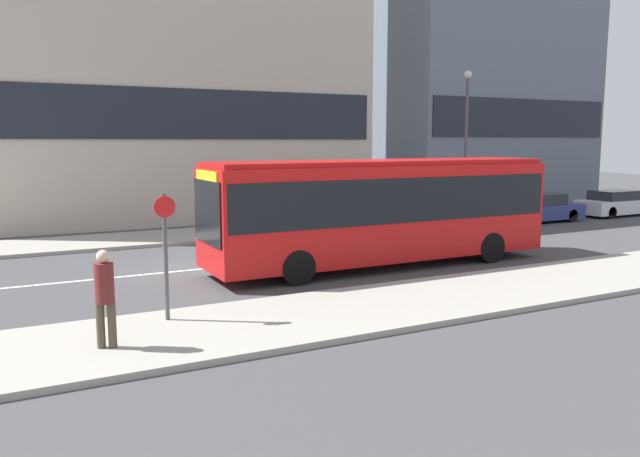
{
  "coord_description": "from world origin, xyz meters",
  "views": [
    {
      "loc": [
        -5.55,
        -17.9,
        3.83
      ],
      "look_at": [
        2.85,
        -1.79,
        1.25
      ],
      "focal_mm": 35.0,
      "sensor_mm": 36.0,
      "label": 1
    }
  ],
  "objects_px": {
    "parked_car_0": "(452,214)",
    "bus_stop_sign": "(165,247)",
    "parked_car_1": "(537,208)",
    "city_bus": "(381,206)",
    "parked_car_2": "(616,204)",
    "street_lamp": "(466,130)",
    "pedestrian_near_stop": "(105,292)"
  },
  "relations": [
    {
      "from": "parked_car_2",
      "to": "street_lamp",
      "type": "distance_m",
      "value": 9.46
    },
    {
      "from": "parked_car_1",
      "to": "street_lamp",
      "type": "height_order",
      "value": "street_lamp"
    },
    {
      "from": "parked_car_0",
      "to": "parked_car_2",
      "type": "bearing_deg",
      "value": -0.82
    },
    {
      "from": "parked_car_0",
      "to": "bus_stop_sign",
      "type": "relative_size",
      "value": 1.51
    },
    {
      "from": "parked_car_0",
      "to": "street_lamp",
      "type": "bearing_deg",
      "value": 37.92
    },
    {
      "from": "parked_car_1",
      "to": "parked_car_2",
      "type": "bearing_deg",
      "value": -1.11
    },
    {
      "from": "parked_car_1",
      "to": "city_bus",
      "type": "bearing_deg",
      "value": -156.26
    },
    {
      "from": "parked_car_0",
      "to": "street_lamp",
      "type": "distance_m",
      "value": 4.44
    },
    {
      "from": "parked_car_0",
      "to": "street_lamp",
      "type": "xyz_separation_m",
      "value": [
        1.96,
        1.52,
        3.68
      ]
    },
    {
      "from": "parked_car_2",
      "to": "street_lamp",
      "type": "xyz_separation_m",
      "value": [
        -8.54,
        1.68,
        3.7
      ]
    },
    {
      "from": "parked_car_1",
      "to": "street_lamp",
      "type": "distance_m",
      "value": 5.08
    },
    {
      "from": "parked_car_1",
      "to": "street_lamp",
      "type": "bearing_deg",
      "value": 153.38
    },
    {
      "from": "parked_car_0",
      "to": "street_lamp",
      "type": "height_order",
      "value": "street_lamp"
    },
    {
      "from": "parked_car_1",
      "to": "bus_stop_sign",
      "type": "relative_size",
      "value": 1.67
    },
    {
      "from": "parked_car_2",
      "to": "street_lamp",
      "type": "relative_size",
      "value": 0.63
    },
    {
      "from": "pedestrian_near_stop",
      "to": "bus_stop_sign",
      "type": "height_order",
      "value": "bus_stop_sign"
    },
    {
      "from": "city_bus",
      "to": "parked_car_2",
      "type": "relative_size",
      "value": 2.51
    },
    {
      "from": "parked_car_0",
      "to": "parked_car_1",
      "type": "xyz_separation_m",
      "value": [
        5.09,
        -0.05,
        -0.01
      ]
    },
    {
      "from": "street_lamp",
      "to": "pedestrian_near_stop",
      "type": "bearing_deg",
      "value": -147.48
    },
    {
      "from": "parked_car_0",
      "to": "street_lamp",
      "type": "relative_size",
      "value": 0.58
    },
    {
      "from": "street_lamp",
      "to": "parked_car_0",
      "type": "bearing_deg",
      "value": -142.08
    },
    {
      "from": "parked_car_1",
      "to": "pedestrian_near_stop",
      "type": "height_order",
      "value": "pedestrian_near_stop"
    },
    {
      "from": "parked_car_2",
      "to": "bus_stop_sign",
      "type": "bearing_deg",
      "value": -161.24
    },
    {
      "from": "parked_car_1",
      "to": "parked_car_2",
      "type": "xyz_separation_m",
      "value": [
        5.41,
        -0.11,
        -0.02
      ]
    },
    {
      "from": "bus_stop_sign",
      "to": "city_bus",
      "type": "bearing_deg",
      "value": 23.56
    },
    {
      "from": "city_bus",
      "to": "parked_car_0",
      "type": "xyz_separation_m",
      "value": [
        7.25,
        5.47,
        -1.22
      ]
    },
    {
      "from": "parked_car_2",
      "to": "pedestrian_near_stop",
      "type": "height_order",
      "value": "pedestrian_near_stop"
    },
    {
      "from": "city_bus",
      "to": "parked_car_0",
      "type": "height_order",
      "value": "city_bus"
    },
    {
      "from": "parked_car_1",
      "to": "bus_stop_sign",
      "type": "distance_m",
      "value": 21.52
    },
    {
      "from": "parked_car_2",
      "to": "city_bus",
      "type": "bearing_deg",
      "value": -163.31
    },
    {
      "from": "parked_car_1",
      "to": "parked_car_0",
      "type": "bearing_deg",
      "value": 179.49
    },
    {
      "from": "parked_car_0",
      "to": "bus_stop_sign",
      "type": "height_order",
      "value": "bus_stop_sign"
    }
  ]
}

